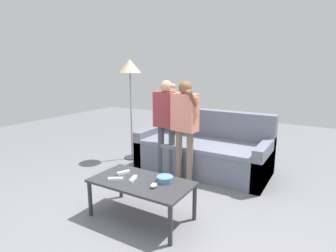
{
  "coord_description": "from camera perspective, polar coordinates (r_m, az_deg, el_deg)",
  "views": [
    {
      "loc": [
        1.56,
        -2.3,
        1.62
      ],
      "look_at": [
        -0.1,
        0.48,
        0.91
      ],
      "focal_mm": 29.81,
      "sensor_mm": 36.0,
      "label": 1
    }
  ],
  "objects": [
    {
      "name": "player_left",
      "position": [
        4.06,
        -0.35,
        1.95
      ],
      "size": [
        0.42,
        0.27,
        1.41
      ],
      "color": "#47474C",
      "rests_on": "ground"
    },
    {
      "name": "ground_plane",
      "position": [
        3.22,
        -3.01,
        -17.91
      ],
      "size": [
        12.0,
        12.0,
        0.0
      ],
      "primitive_type": "plane",
      "color": "slate"
    },
    {
      "name": "floor_lamp",
      "position": [
        4.79,
        -7.79,
        10.8
      ],
      "size": [
        0.37,
        0.37,
        1.72
      ],
      "color": "#2D2D33",
      "rests_on": "ground"
    },
    {
      "name": "game_remote_wand_near",
      "position": [
        3.06,
        -10.69,
        -10.59
      ],
      "size": [
        0.15,
        0.12,
        0.03
      ],
      "color": "white",
      "rests_on": "coffee_table"
    },
    {
      "name": "coffee_table",
      "position": [
        3.04,
        -5.48,
        -11.95
      ],
      "size": [
        1.08,
        0.58,
        0.42
      ],
      "color": "#2D2D33",
      "rests_on": "ground"
    },
    {
      "name": "couch",
      "position": [
        4.43,
        7.32,
        -5.04
      ],
      "size": [
        2.0,
        0.92,
        0.91
      ],
      "color": "slate",
      "rests_on": "ground"
    },
    {
      "name": "game_remote_wand_spare",
      "position": [
        3.22,
        -9.11,
        -9.37
      ],
      "size": [
        0.09,
        0.15,
        0.03
      ],
      "color": "white",
      "rests_on": "coffee_table"
    },
    {
      "name": "game_remote_nunchuk",
      "position": [
        2.85,
        -2.92,
        -12.02
      ],
      "size": [
        0.06,
        0.09,
        0.05
      ],
      "color": "white",
      "rests_on": "coffee_table"
    },
    {
      "name": "snack_bowl",
      "position": [
        2.97,
        -0.64,
        -10.78
      ],
      "size": [
        0.17,
        0.17,
        0.06
      ],
      "primitive_type": "cylinder",
      "color": "teal",
      "rests_on": "coffee_table"
    },
    {
      "name": "game_remote_wand_far",
      "position": [
        3.04,
        -7.12,
        -10.65
      ],
      "size": [
        0.08,
        0.15,
        0.03
      ],
      "color": "white",
      "rests_on": "coffee_table"
    },
    {
      "name": "player_center",
      "position": [
        3.79,
        3.42,
        1.22
      ],
      "size": [
        0.41,
        0.36,
        1.42
      ],
      "color": "#756656",
      "rests_on": "ground"
    }
  ]
}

